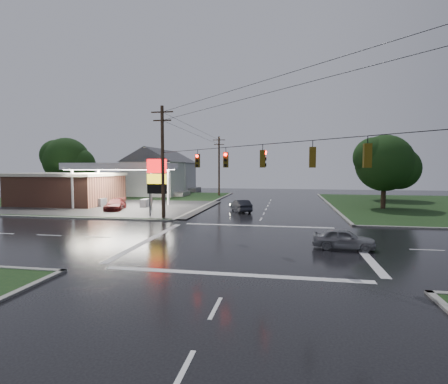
% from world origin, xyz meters
% --- Properties ---
extents(ground, '(120.00, 120.00, 0.00)m').
position_xyz_m(ground, '(0.00, 0.00, 0.00)').
color(ground, black).
rests_on(ground, ground).
extents(grass_nw, '(36.00, 36.00, 0.08)m').
position_xyz_m(grass_nw, '(-26.00, 26.00, 0.04)').
color(grass_nw, black).
rests_on(grass_nw, ground).
extents(gas_station, '(26.20, 18.00, 5.60)m').
position_xyz_m(gas_station, '(-25.68, 19.70, 2.55)').
color(gas_station, '#2D2D2D').
rests_on(gas_station, ground).
extents(pylon_sign, '(2.00, 0.35, 6.00)m').
position_xyz_m(pylon_sign, '(-10.50, 10.50, 4.01)').
color(pylon_sign, '#59595E').
rests_on(pylon_sign, ground).
extents(utility_pole_nw, '(2.20, 0.32, 11.00)m').
position_xyz_m(utility_pole_nw, '(-9.50, 9.50, 5.72)').
color(utility_pole_nw, '#382619').
rests_on(utility_pole_nw, ground).
extents(utility_pole_n, '(2.20, 0.32, 10.50)m').
position_xyz_m(utility_pole_n, '(-9.50, 38.00, 5.47)').
color(utility_pole_n, '#382619').
rests_on(utility_pole_n, ground).
extents(traffic_signals, '(26.87, 26.87, 1.47)m').
position_xyz_m(traffic_signals, '(0.02, -0.02, 6.48)').
color(traffic_signals, black).
rests_on(traffic_signals, ground).
extents(house_near, '(11.05, 8.48, 8.60)m').
position_xyz_m(house_near, '(-20.95, 36.00, 4.41)').
color(house_near, silver).
rests_on(house_near, ground).
extents(house_far, '(11.05, 8.48, 8.60)m').
position_xyz_m(house_far, '(-21.95, 48.00, 4.41)').
color(house_far, silver).
rests_on(house_far, ground).
extents(tree_nw_behind, '(8.93, 7.60, 10.00)m').
position_xyz_m(tree_nw_behind, '(-33.84, 29.99, 6.18)').
color(tree_nw_behind, black).
rests_on(tree_nw_behind, ground).
extents(tree_ne_near, '(7.99, 6.80, 8.98)m').
position_xyz_m(tree_ne_near, '(14.14, 21.99, 5.56)').
color(tree_ne_near, black).
rests_on(tree_ne_near, ground).
extents(tree_ne_far, '(8.46, 7.20, 9.80)m').
position_xyz_m(tree_ne_far, '(17.15, 33.99, 6.18)').
color(tree_ne_far, black).
rests_on(tree_ne_far, ground).
extents(car_north, '(3.07, 4.43, 1.38)m').
position_xyz_m(car_north, '(-2.70, 16.31, 0.69)').
color(car_north, '#21242A').
rests_on(car_north, ground).
extents(car_crossing, '(3.89, 1.87, 1.28)m').
position_xyz_m(car_crossing, '(5.98, -0.58, 0.64)').
color(car_crossing, gray).
rests_on(car_crossing, ground).
extents(car_pump, '(2.96, 4.97, 1.35)m').
position_xyz_m(car_pump, '(-17.40, 14.87, 0.67)').
color(car_pump, '#551313').
rests_on(car_pump, ground).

